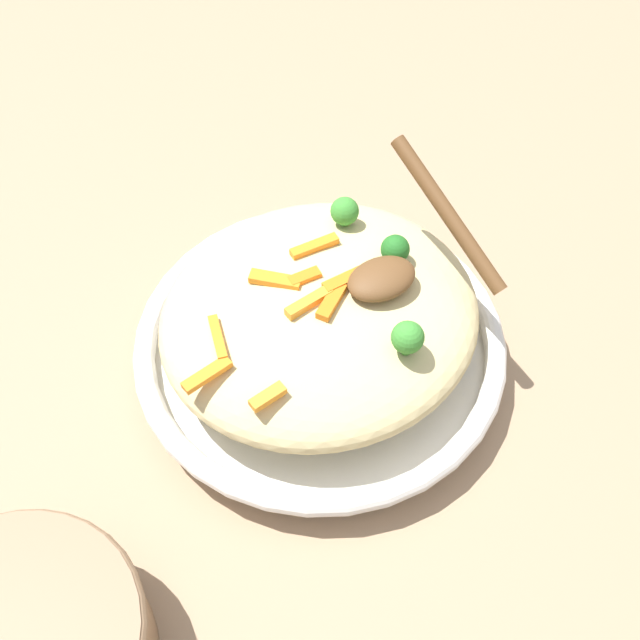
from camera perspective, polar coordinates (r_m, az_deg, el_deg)
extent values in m
plane|color=#9E7F60|center=(0.67, 0.00, -3.10)|extent=(2.40, 2.40, 0.00)
cylinder|color=white|center=(0.67, 0.00, -2.56)|extent=(0.29, 0.29, 0.02)
torus|color=white|center=(0.65, 0.00, -1.55)|extent=(0.31, 0.31, 0.02)
torus|color=black|center=(0.65, 0.00, -1.36)|extent=(0.30, 0.30, 0.00)
ellipsoid|color=#DBC689|center=(0.62, 0.00, 0.36)|extent=(0.26, 0.24, 0.07)
cube|color=orange|center=(0.58, -7.56, -1.26)|extent=(0.02, 0.04, 0.01)
cube|color=orange|center=(0.60, -1.14, 3.16)|extent=(0.03, 0.01, 0.01)
cube|color=orange|center=(0.60, -3.32, 2.96)|extent=(0.04, 0.04, 0.01)
cube|color=orange|center=(0.60, 2.08, 3.01)|extent=(0.04, 0.01, 0.01)
cube|color=orange|center=(0.54, -3.86, -5.64)|extent=(0.03, 0.01, 0.01)
cube|color=orange|center=(0.56, -8.31, -3.99)|extent=(0.04, 0.02, 0.01)
cube|color=orange|center=(0.58, 1.23, 1.55)|extent=(0.03, 0.03, 0.01)
cube|color=orange|center=(0.58, -0.82, 1.31)|extent=(0.04, 0.01, 0.01)
cube|color=orange|center=(0.62, -0.42, 5.42)|extent=(0.04, 0.01, 0.01)
cylinder|color=#205B1C|center=(0.62, 5.49, 4.47)|extent=(0.01, 0.01, 0.01)
sphere|color=#236B23|center=(0.61, 5.57, 5.18)|extent=(0.02, 0.02, 0.02)
cylinder|color=#377928|center=(0.57, 6.35, -2.03)|extent=(0.01, 0.01, 0.01)
sphere|color=#3D8E33|center=(0.56, 6.46, -1.27)|extent=(0.02, 0.02, 0.02)
cylinder|color=#377928|center=(0.65, 1.80, 7.28)|extent=(0.01, 0.01, 0.01)
sphere|color=#3D8E33|center=(0.64, 1.83, 8.00)|extent=(0.02, 0.02, 0.02)
ellipsoid|color=brown|center=(0.59, 4.54, 3.05)|extent=(0.06, 0.04, 0.02)
cylinder|color=brown|center=(0.60, 9.41, 7.65)|extent=(0.03, 0.13, 0.07)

